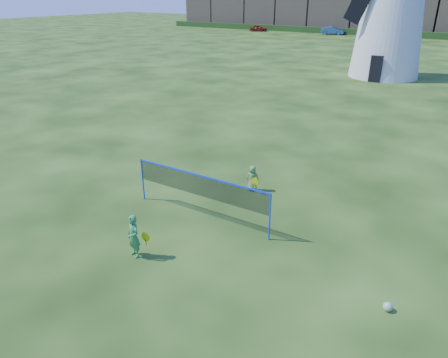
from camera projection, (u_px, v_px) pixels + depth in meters
ground at (210, 226)px, 13.19m from camera, size 220.00×220.00×0.00m
windmill at (394, 1)px, 33.67m from camera, size 13.74×5.81×18.08m
badminton_net at (200, 186)px, 13.21m from camera, size 5.05×0.05×1.55m
player_girl at (134, 236)px, 11.42m from camera, size 0.69×0.44×1.29m
player_boy at (253, 178)px, 15.35m from camera, size 0.63×0.44×0.98m
play_ball at (388, 307)px, 9.64m from camera, size 0.22×0.22×0.22m
terraced_houses at (339, 8)px, 76.41m from camera, size 65.33×8.40×8.33m
hedge at (313, 30)px, 74.46m from camera, size 62.00×0.80×1.00m
car_left at (258, 28)px, 77.24m from camera, size 3.51×2.52×1.11m
car_right at (333, 31)px, 71.33m from camera, size 4.08×1.85×1.30m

